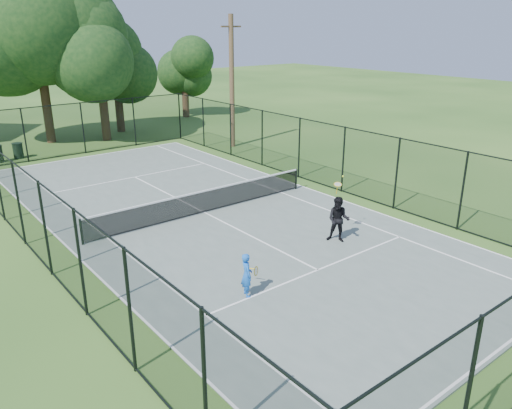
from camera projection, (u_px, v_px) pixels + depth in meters
ground at (205, 214)px, 20.15m from camera, size 120.00×120.00×0.00m
tennis_court at (205, 213)px, 20.14m from camera, size 11.00×24.00×0.06m
tennis_net at (204, 201)px, 19.95m from camera, size 10.08×0.08×0.95m
fence at (204, 179)px, 19.64m from camera, size 13.10×26.10×3.00m
tree_near_left at (37, 39)px, 30.30m from camera, size 7.98×7.98×10.41m
tree_near_mid at (99, 62)px, 31.43m from camera, size 6.22×6.22×8.13m
tree_near_right at (115, 65)px, 34.25m from camera, size 5.24×5.24×7.23m
tree_far_right at (184, 72)px, 40.22m from camera, size 4.42×4.42×5.85m
trash_bin_right at (18, 151)px, 28.43m from camera, size 0.58×0.58×0.89m
utility_pole at (232, 82)px, 30.07m from camera, size 1.40×0.30×7.82m
player_blue at (247, 275)px, 13.77m from camera, size 0.81×0.54×1.28m
player_black at (338, 219)px, 17.21m from camera, size 1.07×1.00×2.20m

